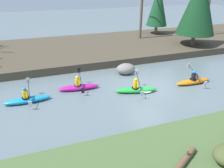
{
  "coord_description": "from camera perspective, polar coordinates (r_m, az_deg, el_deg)",
  "views": [
    {
      "loc": [
        -6.72,
        -11.8,
        6.63
      ],
      "look_at": [
        -2.54,
        0.22,
        0.55
      ],
      "focal_mm": 35.0,
      "sensor_mm": 36.0,
      "label": 1
    }
  ],
  "objects": [
    {
      "name": "ground_plane",
      "position": [
        15.11,
        9.43,
        -0.86
      ],
      "size": [
        90.0,
        90.0,
        0.0
      ],
      "primitive_type": "plane",
      "color": "slate"
    },
    {
      "name": "riverbank_far",
      "position": [
        23.08,
        -1.5,
        9.66
      ],
      "size": [
        44.0,
        10.31,
        0.64
      ],
      "color": "#4C4233",
      "rests_on": "ground"
    },
    {
      "name": "conifer_tree_mid_right",
      "position": [
        27.79,
        11.93,
        19.66
      ],
      "size": [
        2.49,
        2.49,
        5.82
      ],
      "color": "#7A664C",
      "rests_on": "riverbank_far"
    },
    {
      "name": "conifer_tree_right",
      "position": [
        23.55,
        21.74,
        18.92
      ],
      "size": [
        3.74,
        3.74,
        6.82
      ],
      "color": "brown",
      "rests_on": "riverbank_far"
    },
    {
      "name": "bare_tree_mid_upstream",
      "position": [
        25.1,
        7.78,
        20.09
      ],
      "size": [
        4.3,
        4.25,
        7.87
      ],
      "color": "brown",
      "rests_on": "riverbank_far"
    },
    {
      "name": "bare_tree_mid_downstream",
      "position": [
        28.76,
        23.8,
        17.78
      ],
      "size": [
        3.64,
        3.59,
        6.61
      ],
      "color": "brown",
      "rests_on": "riverbank_far"
    },
    {
      "name": "kayaker_lead",
      "position": [
        16.4,
        20.53,
        0.82
      ],
      "size": [
        2.77,
        2.06,
        1.2
      ],
      "rotation": [
        0.0,
        0.0,
        -0.0
      ],
      "color": "orange",
      "rests_on": "ground"
    },
    {
      "name": "kayaker_middle",
      "position": [
        14.28,
        6.74,
        -1.42
      ],
      "size": [
        2.78,
        2.05,
        1.2
      ],
      "rotation": [
        0.0,
        0.0,
        -0.23
      ],
      "color": "green",
      "rests_on": "ground"
    },
    {
      "name": "kayaker_trailing",
      "position": [
        14.67,
        -8.64,
        -0.68
      ],
      "size": [
        2.79,
        2.07,
        1.2
      ],
      "rotation": [
        0.0,
        0.0,
        -0.09
      ],
      "color": "#C61999",
      "rests_on": "ground"
    },
    {
      "name": "kayaker_far_back",
      "position": [
        13.96,
        -21.19,
        -3.69
      ],
      "size": [
        2.77,
        2.06,
        1.2
      ],
      "rotation": [
        0.0,
        0.0,
        0.01
      ],
      "color": "#1993D6",
      "rests_on": "ground"
    },
    {
      "name": "boulder_midstream",
      "position": [
        16.96,
        3.6,
        3.99
      ],
      "size": [
        1.46,
        1.15,
        0.83
      ],
      "color": "gray",
      "rests_on": "ground"
    },
    {
      "name": "driftwood_log",
      "position": [
        8.9,
        18.42,
        -18.34
      ],
      "size": [
        1.51,
        1.01,
        0.44
      ],
      "rotation": [
        0.0,
        0.0,
        0.52
      ],
      "color": "brown",
      "rests_on": "riverbank_near"
    }
  ]
}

